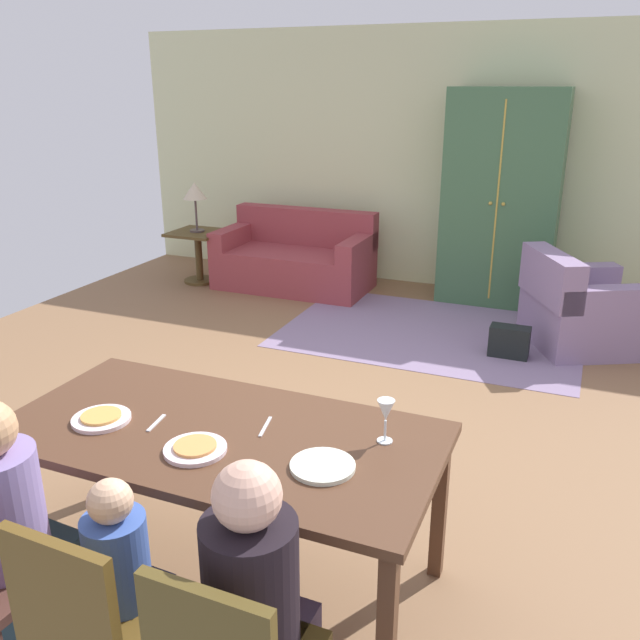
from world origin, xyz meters
The scene contains 22 objects.
ground_plane centered at (0.00, 0.40, -0.01)m, with size 7.49×6.01×0.02m, color brown.
back_wall centered at (0.00, 3.46, 1.35)m, with size 7.49×0.10×2.70m, color beige.
dining_table centered at (0.06, -1.58, 0.69)m, with size 1.86×0.92×0.76m.
plate_near_man centered at (-0.45, -1.70, 0.77)m, with size 0.25×0.25×0.02m, color silver.
pizza_near_man centered at (-0.45, -1.70, 0.78)m, with size 0.17×0.17×0.01m, color gold.
plate_near_child centered at (0.06, -1.76, 0.77)m, with size 0.25×0.25×0.02m, color white.
pizza_near_child centered at (0.06, -1.76, 0.78)m, with size 0.17×0.17×0.01m, color #E0944B.
plate_near_woman centered at (0.58, -1.68, 0.77)m, with size 0.25×0.25×0.02m, color silver.
wine_glass centered at (0.73, -1.40, 0.89)m, with size 0.07×0.07×0.19m.
fork centered at (-0.21, -1.63, 0.76)m, with size 0.02×0.15×0.01m, color silver.
knife centered at (0.23, -1.48, 0.76)m, with size 0.01×0.17×0.01m, color silver.
person_man centered at (-0.44, -2.22, 0.51)m, with size 0.30×0.41×1.11m.
dining_chair_child centered at (0.06, -2.40, 0.49)m, with size 0.43×0.43×0.87m.
person_child centered at (0.07, -2.23, 0.43)m, with size 0.22×0.29×0.92m.
person_woman centered at (0.58, -2.22, 0.51)m, with size 0.30×0.40×1.11m.
area_rug centered at (0.18, 1.89, 0.00)m, with size 2.60×1.80×0.01m, color gray.
couch centered at (-1.56, 2.74, 0.30)m, with size 1.64×0.86×0.82m.
armchair centered at (1.40, 2.06, 0.32)m, with size 1.16×1.15×0.82m.
armoire centered at (0.54, 3.07, 1.05)m, with size 1.10×0.59×2.10m.
side_table centered at (-2.64, 2.49, 0.38)m, with size 0.56×0.56×0.58m.
table_lamp centered at (-2.64, 2.49, 1.01)m, with size 0.26×0.26×0.54m.
handbag centered at (0.89, 1.59, 0.13)m, with size 0.32×0.16×0.26m, color black.
Camera 1 is at (1.40, -3.69, 2.13)m, focal length 37.30 mm.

